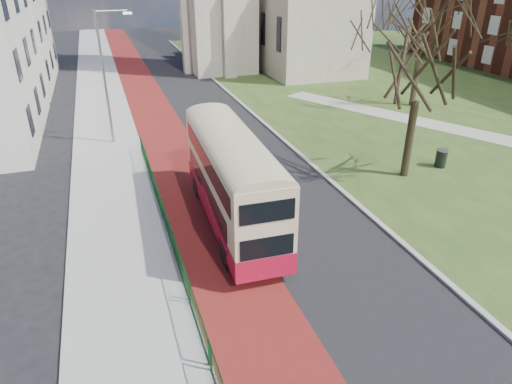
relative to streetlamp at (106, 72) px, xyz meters
name	(u,v)px	position (x,y,z in m)	size (l,w,h in m)	color
ground	(280,303)	(4.35, -18.00, -4.59)	(160.00, 160.00, 0.00)	black
road_carriageway	(198,125)	(5.85, 2.00, -4.59)	(9.00, 120.00, 0.01)	black
bus_lane	(161,129)	(3.15, 2.00, -4.59)	(3.40, 120.00, 0.01)	#591414
pavement_west	(105,134)	(-0.65, 2.00, -4.53)	(4.00, 120.00, 0.12)	gray
kerb_west	(135,131)	(1.35, 2.00, -4.53)	(0.25, 120.00, 0.13)	#999993
kerb_east	(250,111)	(10.45, 4.00, -4.53)	(0.25, 80.00, 0.13)	#999993
grass_green	(456,92)	(30.35, 4.00, -4.57)	(40.00, 80.00, 0.04)	#2C4719
footpath	(509,141)	(24.35, -8.00, -4.54)	(2.20, 36.00, 0.03)	#9E998C
pedestrian_railing	(173,244)	(1.40, -14.00, -4.04)	(0.07, 24.00, 1.12)	#0D3A17
streetlamp	(106,72)	(0.00, 0.00, 0.00)	(2.13, 0.18, 8.00)	gray
bus	(232,176)	(4.31, -12.33, -2.28)	(2.60, 9.79, 4.06)	maroon
winter_tree_near	(426,34)	(14.64, -10.36, 2.81)	(7.72, 7.72, 10.62)	black
winter_tree_far	(424,22)	(23.62, 1.42, 1.92)	(7.23, 7.23, 9.34)	#322A19
litter_bin	(441,158)	(17.27, -10.03, -4.03)	(0.84, 0.84, 1.05)	black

